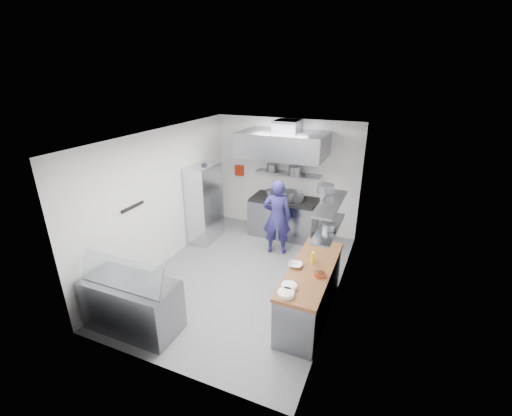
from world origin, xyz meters
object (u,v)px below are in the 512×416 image
at_px(chef, 277,217).
at_px(gas_range, 283,218).
at_px(display_case, 132,305).
at_px(wire_rack, 205,204).

bearing_deg(chef, gas_range, -97.12).
bearing_deg(display_case, gas_range, 74.98).
bearing_deg(chef, display_case, 52.44).
bearing_deg(gas_range, display_case, -105.02).
bearing_deg(wire_rack, gas_range, 30.94).
relative_size(wire_rack, display_case, 1.23).
relative_size(gas_range, display_case, 1.07).
height_order(chef, wire_rack, wire_rack).
height_order(chef, display_case, chef).
xyz_separation_m(chef, display_case, (-1.25, -3.19, -0.43)).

